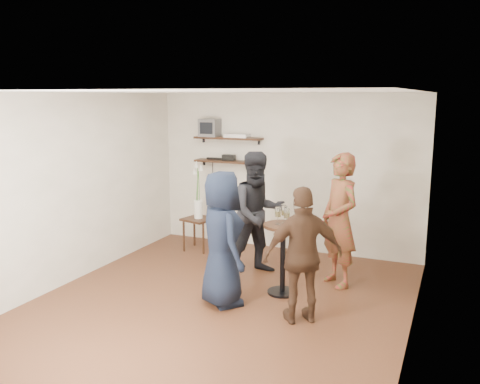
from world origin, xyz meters
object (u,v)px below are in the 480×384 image
Objects in this scene: crt_monitor at (210,128)px; drinks_table at (283,249)px; person_navy at (222,239)px; dvd_deck at (237,136)px; person_brown at (303,255)px; radio at (229,158)px; person_plaid at (340,220)px; person_dark at (258,213)px; side_table at (199,223)px.

crt_monitor reaches higher than drinks_table.
drinks_table is 0.88m from person_navy.
dvd_deck is 3.33m from person_brown.
drinks_table is (1.94, -1.80, -1.42)m from crt_monitor.
crt_monitor is 0.61m from radio.
drinks_table is at bearing -90.00° from person_plaid.
person_dark reaches higher than person_brown.
side_table is 2.64m from person_plaid.
person_plaid reaches higher than person_dark.
person_plaid is (0.59, 0.60, 0.31)m from drinks_table.
person_brown is at bearing -50.64° from person_plaid.
person_navy is (1.36, -2.41, -1.18)m from crt_monitor.
person_dark is 1.13× the size of person_brown.
person_brown is (0.47, -0.70, 0.19)m from drinks_table.
drinks_table is (1.43, -1.80, -1.30)m from dvd_deck.
radio is 2.57m from person_plaid.
drinks_table is 0.56× the size of person_navy.
dvd_deck is at bearing 128.48° from drinks_table.
side_table is 2.34m from person_navy.
dvd_deck is 1.77m from person_dark.
side_table is at bearing -121.32° from radio.
person_plaid is 1.09× the size of person_navy.
person_dark is at bearing 133.57° from drinks_table.
person_navy is (-0.00, -1.22, -0.05)m from person_dark.
crt_monitor reaches higher than person_navy.
dvd_deck is 1.82× the size of radio.
person_navy is at bearing -67.31° from radio.
person_navy is (-0.58, -0.61, 0.24)m from drinks_table.
dvd_deck is 0.24× the size of person_navy.
person_brown is (2.41, -2.50, -1.23)m from crt_monitor.
person_dark is at bearing -135.90° from person_plaid.
radio is 0.13× the size of person_navy.
dvd_deck reaches higher than drinks_table.
crt_monitor is at bearing -16.89° from person_navy.
crt_monitor reaches higher than dvd_deck.
side_table is 0.30× the size of person_plaid.
person_navy is at bearing -60.65° from crt_monitor.
dvd_deck is 0.41m from radio.
dvd_deck reaches higher than person_brown.
side_table is 0.35× the size of person_brown.
person_plaid is (2.03, -1.20, -0.99)m from dvd_deck.
person_navy is 1.06m from person_brown.
person_brown is at bearing -141.07° from person_navy.
person_navy is 1.06× the size of person_brown.
person_plaid is (2.51, -0.67, 0.45)m from side_table.
person_dark is (0.85, -1.19, -1.01)m from dvd_deck.
crt_monitor is at bearing 137.15° from drinks_table.
person_dark is (1.36, -1.19, -1.13)m from crt_monitor.
crt_monitor is at bearing 180.00° from dvd_deck.
dvd_deck is 2.55m from person_plaid.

